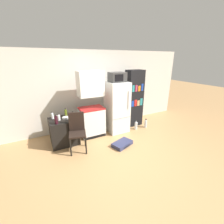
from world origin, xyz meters
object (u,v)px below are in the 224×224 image
at_px(bottle_clear_short, 52,116).
at_px(chair, 77,129).
at_px(microwave, 117,77).
at_px(bottle_olive_oil, 66,113).
at_px(bowl, 66,118).
at_px(water_bottle_front, 146,124).
at_px(bottle_wine_dark, 56,120).
at_px(bottle_milk_white, 59,118).
at_px(bottle_green_tall, 73,117).
at_px(water_bottle_middle, 136,125).
at_px(kitchen_hutch, 91,107).
at_px(suitcase_large_flat, 122,144).
at_px(bookshelf, 134,99).
at_px(refrigerator, 117,107).
at_px(side_table, 64,131).

xyz_separation_m(bottle_clear_short, chair, (0.48, -0.64, -0.21)).
xyz_separation_m(microwave, bottle_olive_oil, (-1.54, 0.13, -0.91)).
bearing_deg(bowl, water_bottle_front, -6.10).
xyz_separation_m(bottle_wine_dark, bottle_milk_white, (0.09, 0.22, -0.03)).
distance_m(bottle_green_tall, water_bottle_middle, 2.13).
bearing_deg(kitchen_hutch, suitcase_large_flat, -62.71).
bearing_deg(bottle_wine_dark, bottle_green_tall, 3.42).
bearing_deg(suitcase_large_flat, bottle_wine_dark, 138.07).
bearing_deg(water_bottle_middle, bottle_olive_oil, 170.09).
distance_m(microwave, chair, 1.88).
xyz_separation_m(bottle_milk_white, water_bottle_front, (2.74, -0.24, -0.65)).
distance_m(kitchen_hutch, bottle_green_tall, 0.68).
relative_size(bottle_green_tall, bowl, 1.48).
xyz_separation_m(bookshelf, bottle_wine_dark, (-2.59, -0.39, -0.14)).
bearing_deg(bowl, chair, -71.51).
height_order(kitchen_hutch, bottle_olive_oil, kitchen_hutch).
xyz_separation_m(refrigerator, water_bottle_middle, (0.60, -0.25, -0.66)).
xyz_separation_m(kitchen_hutch, bottle_milk_white, (-0.94, -0.10, -0.12)).
height_order(bookshelf, bottle_olive_oil, bookshelf).
bearing_deg(side_table, bowl, 6.52).
height_order(kitchen_hutch, water_bottle_front, kitchen_hutch).
xyz_separation_m(bottle_clear_short, water_bottle_middle, (2.49, -0.39, -0.65)).
relative_size(bottle_wine_dark, bottle_olive_oil, 0.96).
xyz_separation_m(water_bottle_front, water_bottle_middle, (-0.38, 0.03, 0.00)).
distance_m(side_table, kitchen_hutch, 1.01).
bearing_deg(bottle_green_tall, bottle_milk_white, 150.50).
height_order(bottle_milk_white, bowl, bottle_milk_white).
xyz_separation_m(bowl, suitcase_large_flat, (1.26, -0.89, -0.67)).
height_order(kitchen_hutch, bookshelf, kitchen_hutch).
distance_m(side_table, suitcase_large_flat, 1.64).
relative_size(refrigerator, water_bottle_front, 5.16).
height_order(microwave, bottle_clear_short, microwave).
height_order(side_table, bottle_olive_oil, bottle_olive_oil).
bearing_deg(water_bottle_front, bookshelf, 120.33).
height_order(refrigerator, bottle_milk_white, refrigerator).
relative_size(side_table, bookshelf, 0.37).
height_order(water_bottle_front, water_bottle_middle, water_bottle_middle).
height_order(bottle_wine_dark, suitcase_large_flat, bottle_wine_dark).
xyz_separation_m(bottle_green_tall, bottle_wine_dark, (-0.43, -0.03, -0.01)).
relative_size(bottle_wine_dark, water_bottle_middle, 0.76).
bearing_deg(bottle_olive_oil, microwave, -4.79).
xyz_separation_m(refrigerator, bottle_olive_oil, (-1.54, 0.13, 0.02)).
height_order(bottle_olive_oil, water_bottle_middle, bottle_olive_oil).
distance_m(side_table, bottle_milk_white, 0.43).
bearing_deg(bottle_green_tall, bottle_clear_short, 142.03).
distance_m(side_table, bottle_clear_short, 0.51).
distance_m(microwave, bottle_clear_short, 2.12).
bearing_deg(bottle_olive_oil, water_bottle_front, -9.08).
bearing_deg(bottle_clear_short, bottle_wine_dark, -83.91).
bearing_deg(bottle_clear_short, bowl, -24.91).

